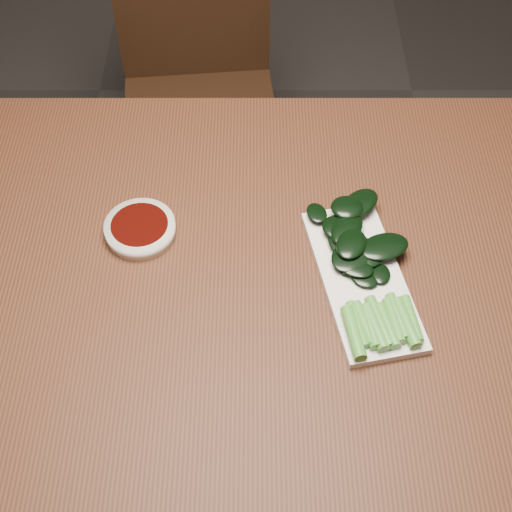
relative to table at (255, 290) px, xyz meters
name	(u,v)px	position (x,y,z in m)	size (l,w,h in m)	color
ground	(256,449)	(0.00, 0.00, -0.68)	(6.00, 6.00, 0.00)	#282626
table	(255,290)	(0.00, 0.00, 0.00)	(1.40, 0.80, 0.75)	#412112
chair_far	(198,85)	(-0.14, 0.76, -0.19)	(0.42, 0.42, 0.89)	black
sauce_bowl	(140,229)	(-0.19, 0.06, 0.08)	(0.11, 0.11, 0.03)	silver
serving_plate	(362,279)	(0.17, -0.03, 0.08)	(0.18, 0.31, 0.01)	silver
gai_lan	(363,266)	(0.17, -0.02, 0.10)	(0.17, 0.33, 0.03)	#499633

